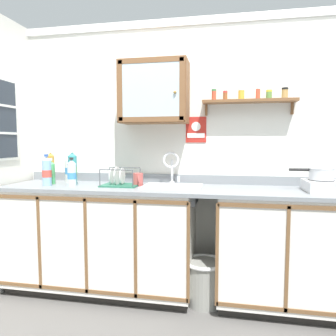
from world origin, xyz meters
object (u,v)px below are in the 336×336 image
bottle_juice_amber_2 (51,168)px  dish_rack (120,181)px  sink (172,190)px  trash_bin (204,281)px  bottle_water_clear_3 (72,174)px  wall_cabinet (154,92)px  bottle_detergent_teal_0 (73,169)px  warning_sign (196,130)px  bottle_water_blue_4 (47,172)px  bottle_soda_green_1 (51,172)px  bottle_opaque_white_5 (69,170)px  saucepan (321,173)px  mug (138,179)px

bottle_juice_amber_2 → dish_rack: 0.72m
sink → trash_bin: sink is taller
bottle_water_clear_3 → wall_cabinet: bearing=20.3°
bottle_detergent_teal_0 → warning_sign: warning_sign is taller
bottle_juice_amber_2 → bottle_water_blue_4: bottle_juice_amber_2 is taller
dish_rack → bottle_soda_green_1: bearing=179.8°
bottle_opaque_white_5 → trash_bin: (1.26, -0.16, -0.88)m
bottle_opaque_white_5 → wall_cabinet: (0.79, 0.05, 0.69)m
bottle_water_blue_4 → bottle_juice_amber_2: bearing=112.7°
saucepan → bottle_soda_green_1: bearing=-179.6°
mug → saucepan: bearing=-0.8°
bottle_juice_amber_2 → dish_rack: bottle_juice_amber_2 is taller
sink → bottle_soda_green_1: size_ratio=2.14×
bottle_opaque_white_5 → warning_sign: bearing=9.0°
bottle_water_clear_3 → dish_rack: (0.39, 0.10, -0.07)m
bottle_juice_amber_2 → trash_bin: size_ratio=0.82×
bottle_water_blue_4 → mug: bearing=10.8°
bottle_detergent_teal_0 → bottle_water_clear_3: size_ratio=1.24×
bottle_juice_amber_2 → mug: (0.86, -0.05, -0.08)m
warning_sign → trash_bin: size_ratio=0.63×
bottle_juice_amber_2 → mug: 0.86m
bottle_soda_green_1 → mug: 0.81m
bottle_soda_green_1 → bottle_juice_amber_2: bottle_juice_amber_2 is taller
bottle_opaque_white_5 → mug: 0.68m
bottle_water_blue_4 → warning_sign: size_ratio=1.19×
bottle_soda_green_1 → sink: bearing=1.5°
bottle_detergent_teal_0 → bottle_water_blue_4: bearing=-149.6°
bottle_water_blue_4 → bottle_detergent_teal_0: bearing=30.4°
bottle_water_blue_4 → warning_sign: warning_sign is taller
sink → dish_rack: 0.46m
wall_cabinet → warning_sign: bearing=20.1°
bottle_soda_green_1 → bottle_opaque_white_5: size_ratio=0.86×
bottle_detergent_teal_0 → wall_cabinet: (0.71, 0.15, 0.67)m
mug → warning_sign: size_ratio=0.57×
sink → wall_cabinet: 0.86m
bottle_soda_green_1 → bottle_water_blue_4: 0.12m
bottle_detergent_teal_0 → trash_bin: 1.48m
dish_rack → trash_bin: size_ratio=0.86×
bottle_juice_amber_2 → wall_cabinet: wall_cabinet is taller
dish_rack → saucepan: bearing=0.6°
bottle_water_blue_4 → wall_cabinet: 1.16m
saucepan → bottle_detergent_teal_0: 2.06m
bottle_water_clear_3 → bottle_opaque_white_5: 0.23m
bottle_soda_green_1 → bottle_opaque_white_5: bearing=35.0°
wall_cabinet → bottle_detergent_teal_0: bearing=-168.2°
bottle_soda_green_1 → bottle_opaque_white_5: (0.13, 0.09, 0.02)m
saucepan → warning_sign: 1.08m
bottle_water_blue_4 → saucepan: bearing=3.3°
bottle_soda_green_1 → bottle_water_clear_3: bottle_water_clear_3 is taller
wall_cabinet → dish_rack: bearing=-152.0°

